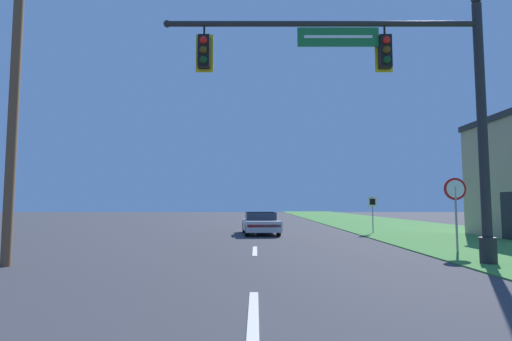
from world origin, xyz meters
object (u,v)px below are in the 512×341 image
signal_mast (402,97)px  route_sign_post (373,206)px  stop_sign (456,198)px  car_ahead (261,223)px  utility_pole_near (17,61)px

signal_mast → route_sign_post: size_ratio=4.55×
stop_sign → signal_mast: bearing=-136.3°
car_ahead → utility_pole_near: utility_pole_near is taller
signal_mast → route_sign_post: signal_mast is taller
car_ahead → stop_sign: (6.57, -8.38, 1.26)m
stop_sign → utility_pole_near: bearing=-168.0°
utility_pole_near → signal_mast: bearing=1.6°
stop_sign → route_sign_post: stop_sign is taller
car_ahead → route_sign_post: bearing=2.8°
utility_pole_near → car_ahead: bearing=58.5°
car_ahead → utility_pole_near: 14.11m
route_sign_post → signal_mast: bearing=-102.0°
stop_sign → route_sign_post: bearing=92.0°
signal_mast → stop_sign: 4.66m
signal_mast → stop_sign: size_ratio=3.69×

